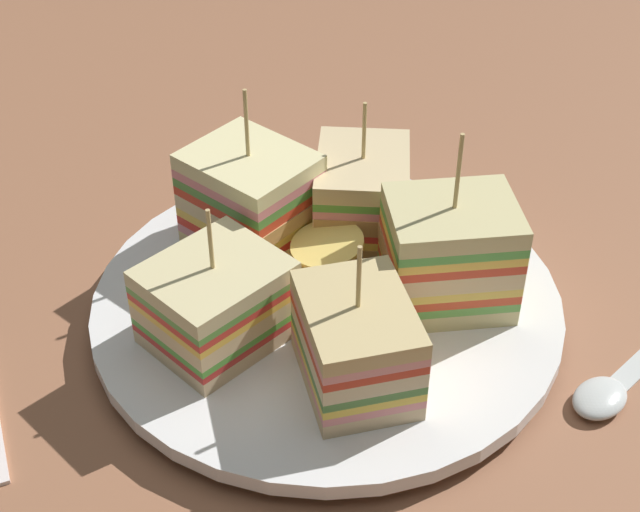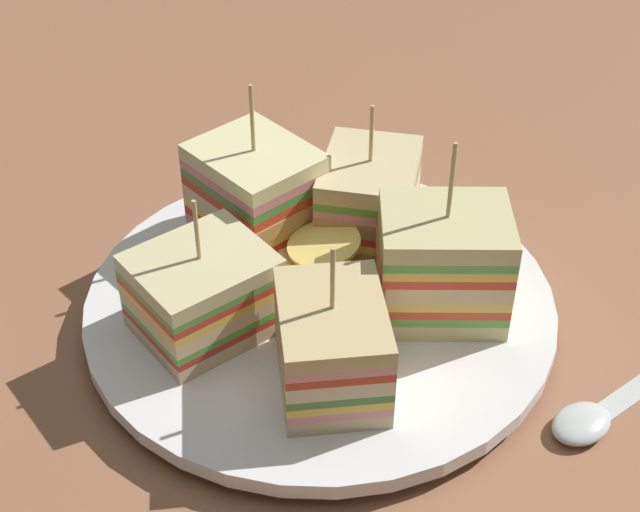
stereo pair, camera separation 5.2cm
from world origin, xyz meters
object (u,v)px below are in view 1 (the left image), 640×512
Objects in this scene: sandwich_wedge_2 at (356,196)px; sandwich_wedge_3 at (245,201)px; sandwich_wedge_1 at (442,256)px; chip_pile at (301,258)px; spoon at (611,382)px; sandwich_wedge_4 at (209,303)px; plate at (320,306)px; sandwich_wedge_0 at (349,344)px.

sandwich_wedge_2 is 6.85cm from sandwich_wedge_3.
chip_pile is at bearing -22.70° from sandwich_wedge_1.
sandwich_wedge_1 is 0.97× the size of spoon.
sandwich_wedge_4 is 0.82× the size of spoon.
spoon is at bearing 52.90° from sandwich_wedge_2.
sandwich_wedge_4 reaches higher than chip_pile.
plate is 2.48× the size of sandwich_wedge_1.
sandwich_wedge_0 is 1.21× the size of chip_pile.
spoon is at bearing -113.47° from chip_pile.
sandwich_wedge_1 is at bearing -74.90° from spoon.
sandwich_wedge_0 is 0.78× the size of spoon.
chip_pile is 18.65cm from spoon.
chip_pile is (2.18, 7.93, -1.95)cm from sandwich_wedge_1.
plate is at bearing -8.62° from sandwich_wedge_1.
sandwich_wedge_1 is 8.45cm from chip_pile.
sandwich_wedge_3 reaches higher than chip_pile.
sandwich_wedge_4 is at bearing -35.70° from sandwich_wedge_2.
sandwich_wedge_3 reaches higher than sandwich_wedge_2.
sandwich_wedge_0 reaches higher than plate.
sandwich_wedge_4 is (-3.20, 12.64, -0.75)cm from sandwich_wedge_1.
sandwich_wedge_0 is 0.97× the size of sandwich_wedge_2.
sandwich_wedge_2 is at bearing -36.79° from chip_pile.
chip_pile is (8.62, 2.67, -1.34)cm from sandwich_wedge_0.
sandwich_wedge_1 reaches higher than plate.
sandwich_wedge_3 is 1.16× the size of sandwich_wedge_4.
chip_pile is at bearing -1.35° from sandwich_wedge_3.
sandwich_wedge_0 reaches higher than sandwich_wedge_4.
sandwich_wedge_4 is at bearing 6.89° from sandwich_wedge_1.
sandwich_wedge_1 is 1.20× the size of sandwich_wedge_2.
spoon is at bearing -108.65° from plate.
spoon is (-10.34, -20.34, -4.53)cm from sandwich_wedge_3.
sandwich_wedge_3 is at bearing 42.30° from plate.
sandwich_wedge_2 is 12.63cm from sandwich_wedge_4.
chip_pile is at bearing -68.51° from spoon.
sandwich_wedge_3 is (11.61, 6.07, 0.62)cm from sandwich_wedge_0.
sandwich_wedge_4 is at bearing 51.79° from sandwich_wedge_0.
plate is 2.98× the size of sandwich_wedge_2.
sandwich_wedge_0 is 0.83× the size of sandwich_wedge_3.
sandwich_wedge_3 is 1.47× the size of chip_pile.
plate is 7.51cm from sandwich_wedge_0.
sandwich_wedge_2 reaches higher than sandwich_wedge_0.
sandwich_wedge_1 is at bearing -53.73° from sandwich_wedge_0.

